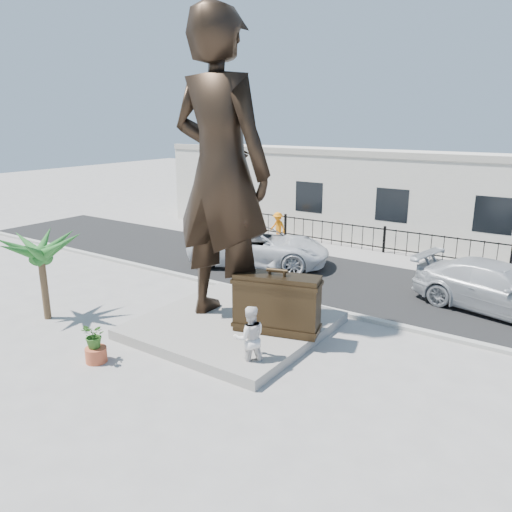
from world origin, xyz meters
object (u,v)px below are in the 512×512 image
at_px(tourist, 250,338).
at_px(statue, 221,171).
at_px(suitcase, 277,304).
at_px(car_white, 259,246).

bearing_deg(tourist, statue, -83.61).
xyz_separation_m(suitcase, tourist, (0.33, -1.81, -0.29)).
bearing_deg(statue, car_white, -65.27).
distance_m(suitcase, car_white, 7.77).
bearing_deg(tourist, car_white, -102.03).
bearing_deg(tourist, suitcase, -124.38).
relative_size(suitcase, tourist, 1.41).
xyz_separation_m(suitcase, car_white, (-4.77, 6.13, -0.30)).
distance_m(statue, suitcase, 4.12).
relative_size(suitcase, car_white, 0.40).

